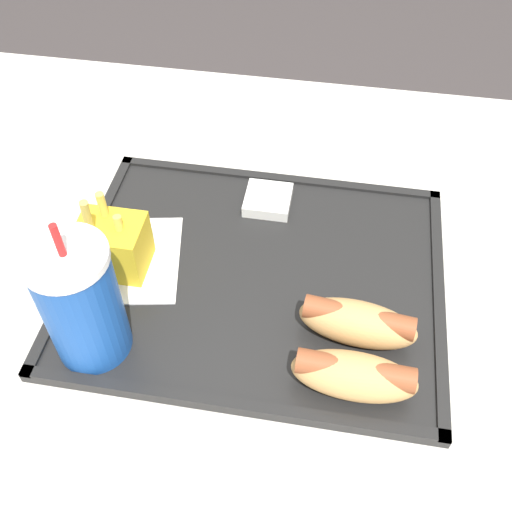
{
  "coord_description": "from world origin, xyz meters",
  "views": [
    {
      "loc": [
        -0.12,
        0.38,
        1.29
      ],
      "look_at": [
        -0.05,
        -0.03,
        0.81
      ],
      "focal_mm": 42.0,
      "sensor_mm": 36.0,
      "label": 1
    }
  ],
  "objects_px": {
    "soda_cup": "(81,303)",
    "hot_dog_far": "(354,375)",
    "hot_dog_near": "(358,322)",
    "sauce_cup_mayo": "(268,199)",
    "fries_carton": "(113,245)"
  },
  "relations": [
    {
      "from": "hot_dog_far",
      "to": "sauce_cup_mayo",
      "type": "bearing_deg",
      "value": -63.65
    },
    {
      "from": "fries_carton",
      "to": "hot_dog_far",
      "type": "bearing_deg",
      "value": 157.49
    },
    {
      "from": "hot_dog_near",
      "to": "sauce_cup_mayo",
      "type": "xyz_separation_m",
      "value": [
        0.12,
        -0.18,
        -0.02
      ]
    },
    {
      "from": "soda_cup",
      "to": "fries_carton",
      "type": "relative_size",
      "value": 1.58
    },
    {
      "from": "fries_carton",
      "to": "sauce_cup_mayo",
      "type": "relative_size",
      "value": 1.96
    },
    {
      "from": "soda_cup",
      "to": "hot_dog_far",
      "type": "distance_m",
      "value": 0.26
    },
    {
      "from": "hot_dog_far",
      "to": "sauce_cup_mayo",
      "type": "height_order",
      "value": "hot_dog_far"
    },
    {
      "from": "fries_carton",
      "to": "soda_cup",
      "type": "bearing_deg",
      "value": 95.74
    },
    {
      "from": "soda_cup",
      "to": "sauce_cup_mayo",
      "type": "height_order",
      "value": "soda_cup"
    },
    {
      "from": "fries_carton",
      "to": "sauce_cup_mayo",
      "type": "xyz_separation_m",
      "value": [
        -0.15,
        -0.13,
        -0.03
      ]
    },
    {
      "from": "hot_dog_far",
      "to": "fries_carton",
      "type": "xyz_separation_m",
      "value": [
        0.27,
        -0.11,
        0.01
      ]
    },
    {
      "from": "hot_dog_far",
      "to": "fries_carton",
      "type": "height_order",
      "value": "fries_carton"
    },
    {
      "from": "hot_dog_near",
      "to": "sauce_cup_mayo",
      "type": "bearing_deg",
      "value": -56.45
    },
    {
      "from": "soda_cup",
      "to": "sauce_cup_mayo",
      "type": "xyz_separation_m",
      "value": [
        -0.14,
        -0.23,
        -0.06
      ]
    },
    {
      "from": "soda_cup",
      "to": "hot_dog_far",
      "type": "relative_size",
      "value": 1.43
    }
  ]
}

